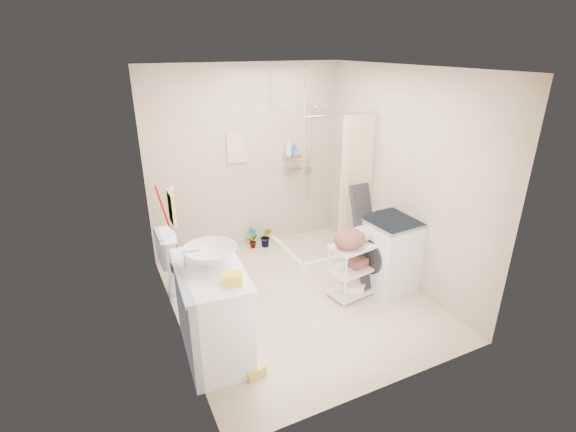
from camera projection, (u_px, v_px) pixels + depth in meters
name	position (u px, v px, depth m)	size (l,w,h in m)	color
floor	(298.00, 297.00, 5.01)	(3.20, 3.20, 0.00)	beige
ceiling	(300.00, 68.00, 4.01)	(2.80, 3.20, 0.04)	silver
wall_back	(247.00, 160.00, 5.84)	(2.80, 0.04, 2.60)	#C0AE94
wall_front	(393.00, 258.00, 3.18)	(2.80, 0.04, 2.60)	#C0AE94
wall_left	(167.00, 216.00, 3.95)	(0.04, 3.20, 2.60)	#C0AE94
wall_right	(401.00, 178.00, 5.07)	(0.04, 3.20, 2.60)	#C0AE94
vanity	(213.00, 311.00, 3.95)	(0.59, 1.06, 0.93)	white
sink	(210.00, 256.00, 3.81)	(0.50, 0.50, 0.17)	silver
counter_basket	(232.00, 279.00, 3.52)	(0.16, 0.13, 0.09)	yellow
floor_basket	(254.00, 369.00, 3.80)	(0.26, 0.20, 0.14)	yellow
toilet	(195.00, 260.00, 4.99)	(0.47, 0.82, 0.84)	white
mop	(166.00, 226.00, 5.49)	(0.11, 0.11, 1.18)	#B90203
potted_plant_a	(253.00, 238.00, 6.14)	(0.17, 0.12, 0.33)	brown
potted_plant_b	(266.00, 237.00, 6.19)	(0.18, 0.14, 0.32)	maroon
hanging_towel	(237.00, 148.00, 5.69)	(0.28, 0.03, 0.42)	beige
towel_ring	(172.00, 206.00, 3.73)	(0.04, 0.22, 0.34)	#FFE992
tp_holder	(177.00, 266.00, 4.23)	(0.08, 0.12, 0.14)	silver
shower	(319.00, 180.00, 5.82)	(1.10, 1.10, 2.10)	white
shampoo_bottle_a	(289.00, 147.00, 5.97)	(0.10, 0.10, 0.26)	silver
shampoo_bottle_b	(295.00, 150.00, 6.03)	(0.07, 0.07, 0.15)	#3A59B8
washing_machine	(389.00, 253.00, 5.10)	(0.61, 0.63, 0.89)	silver
laundry_rack	(354.00, 265.00, 4.91)	(0.58, 0.34, 0.80)	beige
ironing_board	(365.00, 236.00, 5.05)	(0.37, 0.11, 1.32)	black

